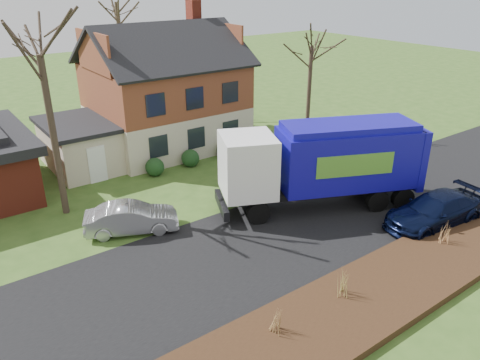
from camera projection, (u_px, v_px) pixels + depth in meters
ground at (279, 237)px, 20.96m from camera, size 120.00×120.00×0.00m
road at (279, 237)px, 20.96m from camera, size 80.00×7.00×0.02m
mulch_verge at (374, 295)px, 17.00m from camera, size 80.00×3.50×0.30m
main_house at (159, 88)px, 30.39m from camera, size 12.95×8.95×9.26m
garbage_truck at (326, 160)px, 22.87m from camera, size 10.27×6.58×4.31m
silver_sedan at (131, 218)px, 21.19m from camera, size 4.38×3.01×1.37m
navy_wagon at (435, 210)px, 21.72m from camera, size 5.44×2.73×1.51m
tree_front_west at (35, 27)px, 19.63m from camera, size 3.58×3.58×10.65m
tree_front_east at (313, 31)px, 31.76m from camera, size 3.21×3.21×8.92m
grass_clump_west at (275, 320)px, 14.84m from camera, size 0.36×0.30×0.96m
grass_clump_mid at (344, 282)px, 16.58m from camera, size 0.37×0.31×1.04m
grass_clump_east at (446, 233)px, 19.79m from camera, size 0.38×0.31×0.95m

